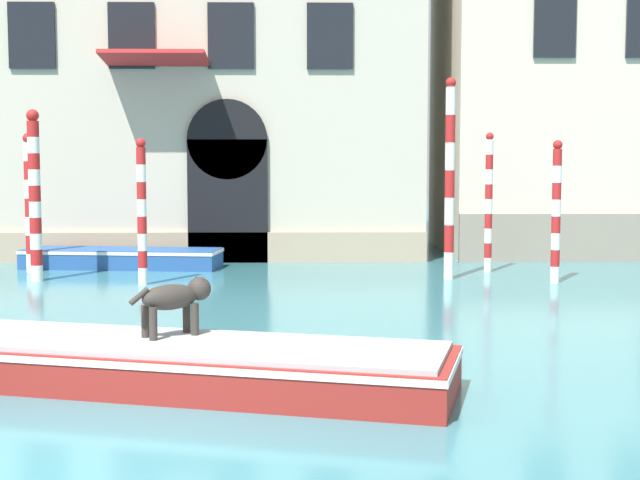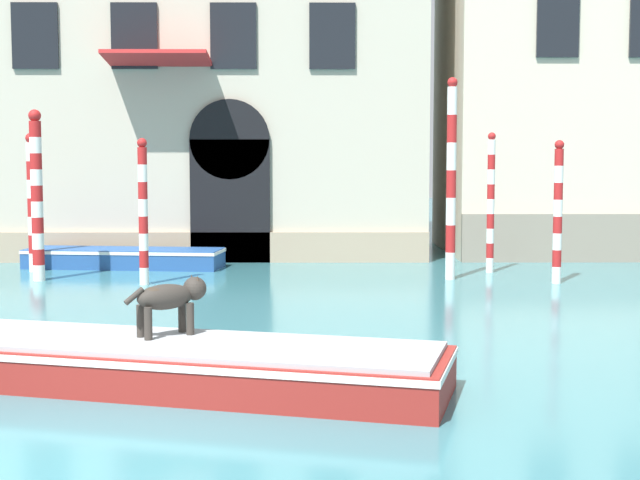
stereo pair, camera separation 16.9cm
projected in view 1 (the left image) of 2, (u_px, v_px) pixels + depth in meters
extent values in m
plane|color=teal|center=(30.00, 478.00, 7.72)|extent=(120.00, 120.00, 0.00)
cube|color=tan|center=(184.00, 247.00, 24.25)|extent=(13.25, 0.16, 0.83)
cube|color=black|center=(228.00, 201.00, 24.15)|extent=(2.16, 0.14, 3.35)
cylinder|color=black|center=(227.00, 139.00, 24.00)|extent=(2.16, 0.14, 2.16)
cube|color=black|center=(32.00, 35.00, 23.70)|extent=(1.23, 0.10, 1.75)
cube|color=black|center=(132.00, 36.00, 23.74)|extent=(1.23, 0.10, 1.75)
cube|color=black|center=(231.00, 36.00, 23.79)|extent=(1.23, 0.10, 1.75)
cube|color=black|center=(330.00, 36.00, 23.83)|extent=(1.23, 0.10, 1.75)
cube|color=#B22323|center=(155.00, 58.00, 23.15)|extent=(2.73, 1.40, 0.29)
cube|color=black|center=(555.00, 18.00, 23.89)|extent=(1.13, 0.10, 2.09)
cube|color=maroon|center=(160.00, 365.00, 10.90)|extent=(7.39, 3.56, 0.50)
cube|color=white|center=(160.00, 350.00, 10.88)|extent=(7.42, 3.59, 0.08)
cube|color=#9EA3A8|center=(160.00, 343.00, 10.87)|extent=(7.14, 3.36, 0.06)
cylinder|color=#332D28|center=(187.00, 317.00, 11.36)|extent=(0.10, 0.10, 0.40)
cylinder|color=#332D28|center=(195.00, 319.00, 11.18)|extent=(0.10, 0.10, 0.40)
cylinder|color=#332D28|center=(145.00, 321.00, 11.03)|extent=(0.10, 0.10, 0.40)
cylinder|color=#332D28|center=(153.00, 324.00, 10.85)|extent=(0.10, 0.10, 0.40)
ellipsoid|color=#332D28|center=(170.00, 297.00, 11.08)|extent=(0.80, 0.69, 0.32)
ellipsoid|color=#382D23|center=(162.00, 291.00, 11.01)|extent=(0.40, 0.37, 0.11)
sphere|color=#332D28|center=(199.00, 289.00, 11.32)|extent=(0.30, 0.30, 0.30)
cone|color=#382D23|center=(196.00, 279.00, 11.37)|extent=(0.09, 0.09, 0.12)
cone|color=#382D23|center=(202.00, 281.00, 11.24)|extent=(0.09, 0.09, 0.12)
cylinder|color=#332D28|center=(139.00, 296.00, 10.83)|extent=(0.26, 0.21, 0.22)
cube|color=#234C8C|center=(122.00, 258.00, 23.06)|extent=(5.18, 1.94, 0.49)
cube|color=white|center=(122.00, 251.00, 23.04)|extent=(5.21, 1.98, 0.08)
cube|color=#B2B7BC|center=(122.00, 259.00, 23.06)|extent=(2.88, 1.34, 0.45)
cylinder|color=white|center=(488.00, 265.00, 22.13)|extent=(0.18, 0.18, 0.36)
cylinder|color=#B21E1E|center=(488.00, 250.00, 22.10)|extent=(0.18, 0.18, 0.36)
cylinder|color=white|center=(488.00, 236.00, 22.07)|extent=(0.18, 0.18, 0.36)
cylinder|color=#B21E1E|center=(488.00, 221.00, 22.04)|extent=(0.18, 0.18, 0.36)
cylinder|color=white|center=(489.00, 206.00, 22.01)|extent=(0.18, 0.18, 0.36)
cylinder|color=#B21E1E|center=(489.00, 192.00, 21.97)|extent=(0.18, 0.18, 0.36)
cylinder|color=white|center=(489.00, 177.00, 21.94)|extent=(0.18, 0.18, 0.36)
cylinder|color=#B21E1E|center=(489.00, 162.00, 21.91)|extent=(0.18, 0.18, 0.36)
cylinder|color=white|center=(490.00, 147.00, 21.88)|extent=(0.18, 0.18, 0.36)
sphere|color=#B21E1E|center=(490.00, 136.00, 21.86)|extent=(0.19, 0.19, 0.19)
cylinder|color=white|center=(555.00, 275.00, 20.16)|extent=(0.20, 0.20, 0.38)
cylinder|color=#B21E1E|center=(555.00, 258.00, 20.13)|extent=(0.20, 0.20, 0.38)
cylinder|color=white|center=(555.00, 241.00, 20.10)|extent=(0.20, 0.20, 0.38)
cylinder|color=#B21E1E|center=(556.00, 225.00, 20.06)|extent=(0.20, 0.20, 0.38)
cylinder|color=white|center=(556.00, 208.00, 20.03)|extent=(0.20, 0.20, 0.38)
cylinder|color=#B21E1E|center=(557.00, 191.00, 20.00)|extent=(0.20, 0.20, 0.38)
cylinder|color=white|center=(557.00, 174.00, 19.96)|extent=(0.20, 0.20, 0.38)
cylinder|color=#B21E1E|center=(557.00, 157.00, 19.93)|extent=(0.20, 0.20, 0.38)
sphere|color=#B21E1E|center=(558.00, 145.00, 19.91)|extent=(0.21, 0.21, 0.21)
cylinder|color=white|center=(37.00, 273.00, 20.51)|extent=(0.27, 0.27, 0.37)
cylinder|color=#B21E1E|center=(37.00, 257.00, 20.47)|extent=(0.27, 0.27, 0.37)
cylinder|color=white|center=(36.00, 241.00, 20.44)|extent=(0.27, 0.27, 0.37)
cylinder|color=#B21E1E|center=(36.00, 225.00, 20.41)|extent=(0.27, 0.27, 0.37)
cylinder|color=white|center=(35.00, 210.00, 20.38)|extent=(0.27, 0.27, 0.37)
cylinder|color=#B21E1E|center=(35.00, 194.00, 20.35)|extent=(0.27, 0.27, 0.37)
cylinder|color=white|center=(34.00, 177.00, 20.31)|extent=(0.27, 0.27, 0.37)
cylinder|color=#B21E1E|center=(34.00, 161.00, 20.28)|extent=(0.27, 0.27, 0.37)
cylinder|color=white|center=(33.00, 145.00, 20.25)|extent=(0.27, 0.27, 0.37)
cylinder|color=#B21E1E|center=(33.00, 129.00, 20.22)|extent=(0.27, 0.27, 0.37)
sphere|color=#B21E1E|center=(33.00, 115.00, 20.19)|extent=(0.28, 0.28, 0.28)
cylinder|color=white|center=(32.00, 263.00, 22.22)|extent=(0.25, 0.25, 0.46)
cylinder|color=#B21E1E|center=(31.00, 244.00, 22.18)|extent=(0.25, 0.25, 0.46)
cylinder|color=white|center=(30.00, 226.00, 22.14)|extent=(0.25, 0.25, 0.46)
cylinder|color=#B21E1E|center=(30.00, 208.00, 22.10)|extent=(0.25, 0.25, 0.46)
cylinder|color=white|center=(29.00, 189.00, 22.06)|extent=(0.25, 0.25, 0.46)
cylinder|color=#B21E1E|center=(29.00, 171.00, 22.02)|extent=(0.25, 0.25, 0.46)
cylinder|color=white|center=(28.00, 152.00, 21.98)|extent=(0.25, 0.25, 0.46)
sphere|color=#B21E1E|center=(28.00, 138.00, 21.95)|extent=(0.26, 0.26, 0.26)
cylinder|color=white|center=(143.00, 276.00, 19.88)|extent=(0.21, 0.21, 0.38)
cylinder|color=#B21E1E|center=(143.00, 259.00, 19.84)|extent=(0.21, 0.21, 0.38)
cylinder|color=white|center=(142.00, 242.00, 19.81)|extent=(0.21, 0.21, 0.38)
cylinder|color=#B21E1E|center=(142.00, 225.00, 19.78)|extent=(0.21, 0.21, 0.38)
cylinder|color=white|center=(142.00, 208.00, 19.74)|extent=(0.21, 0.21, 0.38)
cylinder|color=#B21E1E|center=(141.00, 191.00, 19.71)|extent=(0.21, 0.21, 0.38)
cylinder|color=white|center=(141.00, 173.00, 19.68)|extent=(0.21, 0.21, 0.38)
cylinder|color=#B21E1E|center=(141.00, 156.00, 19.64)|extent=(0.21, 0.21, 0.38)
sphere|color=#B21E1E|center=(141.00, 143.00, 19.62)|extent=(0.22, 0.22, 0.22)
cylinder|color=white|center=(449.00, 266.00, 20.81)|extent=(0.22, 0.22, 0.64)
cylinder|color=#B21E1E|center=(449.00, 239.00, 20.75)|extent=(0.22, 0.22, 0.64)
cylinder|color=white|center=(449.00, 211.00, 20.70)|extent=(0.22, 0.22, 0.64)
cylinder|color=#B21E1E|center=(450.00, 184.00, 20.64)|extent=(0.22, 0.22, 0.64)
cylinder|color=white|center=(450.00, 156.00, 20.58)|extent=(0.22, 0.22, 0.64)
cylinder|color=#B21E1E|center=(450.00, 129.00, 20.53)|extent=(0.22, 0.22, 0.64)
cylinder|color=white|center=(451.00, 101.00, 20.47)|extent=(0.22, 0.22, 0.64)
sphere|color=#B21E1E|center=(451.00, 83.00, 20.44)|extent=(0.24, 0.24, 0.24)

